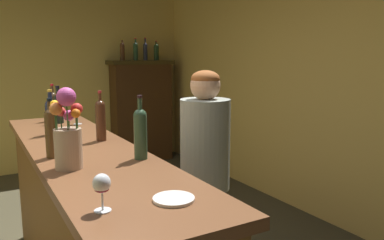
% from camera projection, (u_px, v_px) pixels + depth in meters
% --- Properties ---
extents(wall_right, '(0.12, 6.76, 2.63)m').
position_uv_depth(wall_right, '(344.00, 89.00, 3.52)').
color(wall_right, '#D7B358').
rests_on(wall_right, ground).
extents(bar_counter, '(0.60, 2.67, 1.06)m').
position_uv_depth(bar_counter, '(87.00, 230.00, 2.38)').
color(bar_counter, brown).
rests_on(bar_counter, ground).
extents(display_cabinet, '(0.98, 0.38, 1.56)m').
position_uv_depth(display_cabinet, '(142.00, 109.00, 5.88)').
color(display_cabinet, '#3C2411').
rests_on(display_cabinet, ground).
extents(wine_bottle_syrah, '(0.07, 0.07, 0.34)m').
position_uv_depth(wine_bottle_syrah, '(140.00, 131.00, 2.02)').
color(wine_bottle_syrah, '#2F4C31').
rests_on(wine_bottle_syrah, bar_counter).
extents(wine_bottle_merlot, '(0.07, 0.07, 0.32)m').
position_uv_depth(wine_bottle_merlot, '(53.00, 105.00, 3.25)').
color(wine_bottle_merlot, '#45311E').
rests_on(wine_bottle_merlot, bar_counter).
extents(wine_bottle_riesling, '(0.07, 0.07, 0.33)m').
position_uv_depth(wine_bottle_riesling, '(101.00, 118.00, 2.46)').
color(wine_bottle_riesling, '#482716').
rests_on(wine_bottle_riesling, bar_counter).
extents(wine_bottle_malbec, '(0.07, 0.07, 0.31)m').
position_uv_depth(wine_bottle_malbec, '(58.00, 107.00, 3.14)').
color(wine_bottle_malbec, black).
rests_on(wine_bottle_malbec, bar_counter).
extents(wine_bottle_chardonnay, '(0.07, 0.07, 0.32)m').
position_uv_depth(wine_bottle_chardonnay, '(51.00, 115.00, 2.67)').
color(wine_bottle_chardonnay, '#1A223B').
rests_on(wine_bottle_chardonnay, bar_counter).
extents(wine_bottle_rose, '(0.06, 0.06, 0.32)m').
position_uv_depth(wine_bottle_rose, '(51.00, 131.00, 2.04)').
color(wine_bottle_rose, '#4D3418').
rests_on(wine_bottle_rose, bar_counter).
extents(wine_glass_front, '(0.06, 0.06, 0.14)m').
position_uv_depth(wine_glass_front, '(102.00, 186.00, 1.33)').
color(wine_glass_front, white).
rests_on(wine_glass_front, bar_counter).
extents(wine_glass_mid, '(0.07, 0.07, 0.15)m').
position_uv_depth(wine_glass_mid, '(77.00, 111.00, 3.08)').
color(wine_glass_mid, white).
rests_on(wine_glass_mid, bar_counter).
extents(flower_arrangement, '(0.16, 0.15, 0.40)m').
position_uv_depth(flower_arrangement, '(68.00, 135.00, 1.83)').
color(flower_arrangement, tan).
rests_on(flower_arrangement, bar_counter).
extents(cheese_plate, '(0.16, 0.16, 0.01)m').
position_uv_depth(cheese_plate, '(174.00, 199.00, 1.44)').
color(cheese_plate, white).
rests_on(cheese_plate, bar_counter).
extents(display_bottle_left, '(0.07, 0.07, 0.31)m').
position_uv_depth(display_bottle_left, '(122.00, 51.00, 5.60)').
color(display_bottle_left, '#4A2B18').
rests_on(display_bottle_left, display_cabinet).
extents(display_bottle_midleft, '(0.07, 0.07, 0.33)m').
position_uv_depth(display_bottle_midleft, '(136.00, 50.00, 5.70)').
color(display_bottle_midleft, '#22452C').
rests_on(display_bottle_midleft, display_cabinet).
extents(display_bottle_center, '(0.06, 0.06, 0.34)m').
position_uv_depth(display_bottle_center, '(145.00, 51.00, 5.78)').
color(display_bottle_center, '#21253C').
rests_on(display_bottle_center, display_cabinet).
extents(display_bottle_midright, '(0.08, 0.08, 0.30)m').
position_uv_depth(display_bottle_midright, '(156.00, 51.00, 5.87)').
color(display_bottle_midright, '#203D21').
rests_on(display_bottle_midright, display_cabinet).
extents(bartender, '(0.32, 0.32, 1.52)m').
position_uv_depth(bartender, '(205.00, 176.00, 2.46)').
color(bartender, '#3E6354').
rests_on(bartender, ground).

